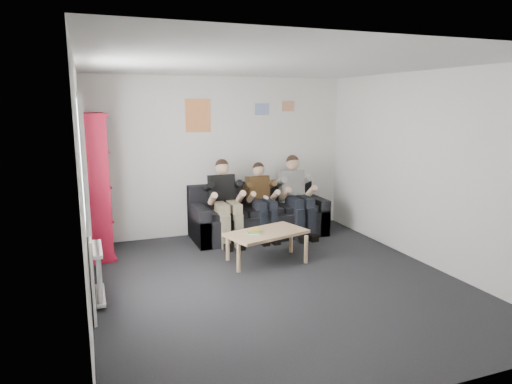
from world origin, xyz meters
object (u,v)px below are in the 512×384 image
at_px(person_middle, 262,201).
at_px(bookshelf, 98,185).
at_px(person_left, 226,202).
at_px(coffee_table, 267,235).
at_px(person_right, 297,196).
at_px(sofa, 258,217).

bearing_deg(person_middle, bookshelf, 177.54).
xyz_separation_m(person_left, person_middle, (0.64, 0.00, -0.03)).
height_order(bookshelf, coffee_table, bookshelf).
bearing_deg(person_right, coffee_table, -125.08).
distance_m(bookshelf, coffee_table, 2.61).
relative_size(bookshelf, person_left, 1.56).
bearing_deg(person_right, person_left, -172.88).
height_order(bookshelf, person_right, bookshelf).
bearing_deg(person_right, person_middle, -173.33).
bearing_deg(bookshelf, person_left, -8.24).
bearing_deg(coffee_table, person_left, 104.11).
distance_m(person_middle, person_right, 0.64).
bearing_deg(bookshelf, person_right, -6.97).
distance_m(sofa, person_right, 0.76).
xyz_separation_m(bookshelf, person_middle, (2.57, -0.11, -0.41)).
height_order(bookshelf, person_middle, bookshelf).
distance_m(sofa, bookshelf, 2.68).
xyz_separation_m(bookshelf, person_right, (3.21, -0.11, -0.37)).
xyz_separation_m(coffee_table, person_right, (1.00, 1.10, 0.29)).
bearing_deg(person_left, bookshelf, 174.96).
relative_size(person_left, person_right, 0.99).
relative_size(coffee_table, person_right, 0.82).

